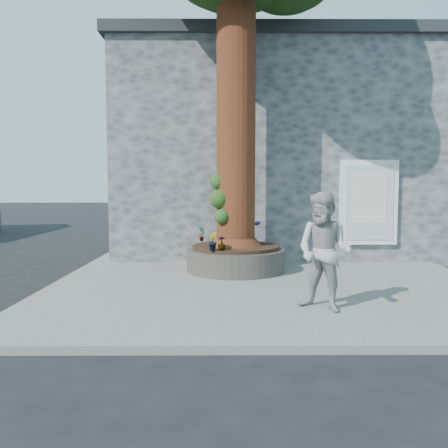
{
  "coord_description": "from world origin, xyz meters",
  "views": [
    {
      "loc": [
        0.46,
        -8.22,
        2.04
      ],
      "look_at": [
        0.52,
        1.7,
        1.25
      ],
      "focal_mm": 35.0,
      "sensor_mm": 36.0,
      "label": 1
    }
  ],
  "objects": [
    {
      "name": "plant_a",
      "position": [
        -0.05,
        2.85,
        0.91
      ],
      "size": [
        0.24,
        0.23,
        0.38
      ],
      "primitive_type": "imported",
      "rotation": [
        0.0,
        0.0,
        0.65
      ],
      "color": "gray",
      "rests_on": "planter"
    },
    {
      "name": "planter",
      "position": [
        0.8,
        2.0,
        0.41
      ],
      "size": [
        2.3,
        2.3,
        0.6
      ],
      "color": "black",
      "rests_on": "pavement"
    },
    {
      "name": "ground",
      "position": [
        0.0,
        0.0,
        0.0
      ],
      "size": [
        120.0,
        120.0,
        0.0
      ],
      "primitive_type": "plane",
      "color": "black",
      "rests_on": "ground"
    },
    {
      "name": "pavement",
      "position": [
        1.5,
        1.0,
        0.06
      ],
      "size": [
        9.0,
        8.0,
        0.12
      ],
      "primitive_type": "cube",
      "color": "slate",
      "rests_on": "ground"
    },
    {
      "name": "woman",
      "position": [
        2.08,
        -1.41,
        1.06
      ],
      "size": [
        1.16,
        1.12,
        1.88
      ],
      "primitive_type": "imported",
      "rotation": [
        0.0,
        0.0,
        -0.65
      ],
      "color": "#A6A49F",
      "rests_on": "pavement"
    },
    {
      "name": "man",
      "position": [
        1.38,
        3.38,
        1.05
      ],
      "size": [
        0.7,
        0.48,
        1.85
      ],
      "primitive_type": "imported",
      "rotation": [
        0.0,
        0.0,
        -0.05
      ],
      "color": "black",
      "rests_on": "pavement"
    },
    {
      "name": "shopping_bag",
      "position": [
        1.66,
        3.24,
        0.26
      ],
      "size": [
        0.23,
        0.19,
        0.28
      ],
      "primitive_type": "cube",
      "rotation": [
        0.0,
        0.0,
        0.39
      ],
      "color": "white",
      "rests_on": "pavement"
    },
    {
      "name": "plant_c",
      "position": [
        0.47,
        1.15,
        0.87
      ],
      "size": [
        0.19,
        0.19,
        0.31
      ],
      "primitive_type": "imported",
      "rotation": [
        0.0,
        0.0,
        3.27
      ],
      "color": "gray",
      "rests_on": "planter"
    },
    {
      "name": "yellow_line",
      "position": [
        -3.05,
        1.0,
        0.0
      ],
      "size": [
        0.1,
        30.0,
        0.01
      ],
      "primitive_type": "cube",
      "color": "yellow",
      "rests_on": "ground"
    },
    {
      "name": "stone_shop",
      "position": [
        2.5,
        7.2,
        3.16
      ],
      "size": [
        10.3,
        8.3,
        6.3
      ],
      "color": "#45474A",
      "rests_on": "ground"
    },
    {
      "name": "plant_b",
      "position": [
        0.27,
        1.15,
        0.92
      ],
      "size": [
        0.25,
        0.25,
        0.39
      ],
      "primitive_type": "imported",
      "rotation": [
        0.0,
        0.0,
        1.78
      ],
      "color": "gray",
      "rests_on": "planter"
    },
    {
      "name": "plant_d",
      "position": [
        1.14,
        2.51,
        0.88
      ],
      "size": [
        0.39,
        0.38,
        0.32
      ],
      "primitive_type": "imported",
      "rotation": [
        0.0,
        0.0,
        5.54
      ],
      "color": "gray",
      "rests_on": "planter"
    }
  ]
}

